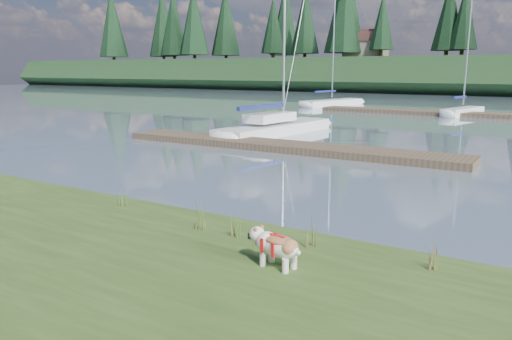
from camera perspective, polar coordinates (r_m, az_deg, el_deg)
The scene contains 20 objects.
ground at distance 40.62m, azimuth 22.60°, elevation 5.70°, with size 200.00×200.00×0.00m, color gray.
bank at distance 8.26m, azimuth -25.14°, elevation -13.09°, with size 60.00×9.00×0.35m, color #37511F.
bulldog at distance 8.01m, azimuth 2.39°, elevation -8.55°, with size 0.99×0.49×0.59m.
sailboat_main at distance 27.60m, azimuth 3.05°, elevation 5.12°, with size 2.76×9.73×13.73m.
dock_near at distance 21.90m, azimuth 2.82°, elevation 2.76°, with size 16.00×2.00×0.30m, color #4C3D2C.
dock_far at distance 40.34m, azimuth 25.42°, elevation 5.65°, with size 26.00×2.20×0.30m, color #4C3D2C.
sailboat_bg_0 at distance 49.55m, azimuth 9.21°, elevation 7.68°, with size 3.95×8.74×12.40m.
sailboat_bg_2 at distance 41.84m, azimuth 22.83°, elevation 6.29°, with size 2.55×5.98×9.07m.
weed_0 at distance 9.82m, azimuth -6.36°, elevation -5.35°, with size 0.17×0.14×0.66m.
weed_1 at distance 9.42m, azimuth -2.47°, elevation -6.36°, with size 0.17×0.14×0.53m.
weed_2 at distance 8.92m, azimuth 6.63°, elevation -6.95°, with size 0.17×0.14×0.71m.
weed_3 at distance 11.84m, azimuth -15.10°, elevation -2.99°, with size 0.17×0.14×0.56m.
weed_4 at distance 9.19m, azimuth 0.02°, elevation -6.98°, with size 0.17×0.14×0.47m.
weed_5 at distance 8.42m, azimuth 19.54°, elevation -8.91°, with size 0.17×0.14×0.64m.
mud_lip at distance 11.10m, azimuth -5.74°, elevation -6.37°, with size 60.00×0.50×0.14m, color #33281C.
conifer_0 at distance 98.92m, azimuth -7.13°, elevation 16.70°, with size 5.72×5.72×14.15m.
conifer_1 at distance 93.67m, azimuth 1.98°, elevation 16.24°, with size 4.40×4.40×11.30m.
conifer_2 at distance 84.67m, azimuth 10.22°, elevation 18.12°, with size 6.60×6.60×16.05m.
conifer_3 at distance 84.00m, azimuth 21.19°, elevation 16.37°, with size 4.84×4.84×12.25m.
house_0 at distance 84.96m, azimuth 12.52°, elevation 13.79°, with size 6.30×5.30×4.65m.
Camera 1 is at (6.47, -9.95, 3.46)m, focal length 35.00 mm.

